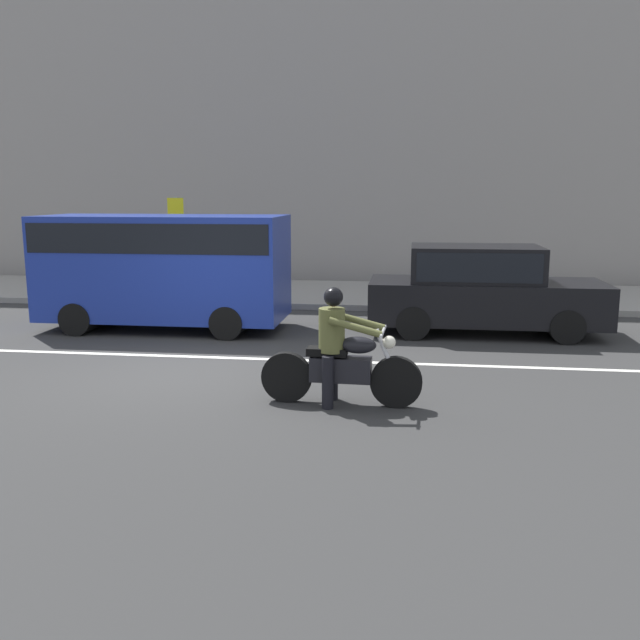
{
  "coord_description": "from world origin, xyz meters",
  "views": [
    {
      "loc": [
        3.4,
        -9.94,
        2.73
      ],
      "look_at": [
        2.18,
        -0.78,
        1.01
      ],
      "focal_mm": 38.36,
      "sensor_mm": 36.0,
      "label": 1
    }
  ],
  "objects_px": {
    "parked_van_cobalt_blue": "(164,264)",
    "street_sign_post": "(177,234)",
    "motorcycle_with_rider_olive": "(340,357)",
    "parked_sedan_black": "(481,289)"
  },
  "relations": [
    {
      "from": "motorcycle_with_rider_olive",
      "to": "parked_van_cobalt_blue",
      "type": "relative_size",
      "value": 0.44
    },
    {
      "from": "street_sign_post",
      "to": "parked_van_cobalt_blue",
      "type": "bearing_deg",
      "value": -73.81
    },
    {
      "from": "motorcycle_with_rider_olive",
      "to": "parked_sedan_black",
      "type": "distance_m",
      "value": 5.44
    },
    {
      "from": "motorcycle_with_rider_olive",
      "to": "parked_van_cobalt_blue",
      "type": "xyz_separation_m",
      "value": [
        -4.03,
        4.56,
        0.69
      ]
    },
    {
      "from": "motorcycle_with_rider_olive",
      "to": "parked_van_cobalt_blue",
      "type": "bearing_deg",
      "value": 131.42
    },
    {
      "from": "parked_sedan_black",
      "to": "street_sign_post",
      "type": "height_order",
      "value": "street_sign_post"
    },
    {
      "from": "motorcycle_with_rider_olive",
      "to": "street_sign_post",
      "type": "height_order",
      "value": "street_sign_post"
    },
    {
      "from": "motorcycle_with_rider_olive",
      "to": "street_sign_post",
      "type": "bearing_deg",
      "value": 120.2
    },
    {
      "from": "motorcycle_with_rider_olive",
      "to": "parked_sedan_black",
      "type": "relative_size",
      "value": 0.47
    },
    {
      "from": "parked_van_cobalt_blue",
      "to": "street_sign_post",
      "type": "height_order",
      "value": "street_sign_post"
    }
  ]
}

